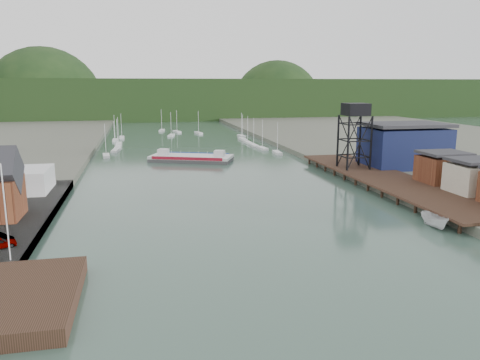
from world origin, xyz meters
name	(u,v)px	position (x,y,z in m)	size (l,w,h in m)	color
ground	(294,282)	(0.00, 0.00, 0.00)	(600.00, 600.00, 0.00)	#304B42
west_stage	(28,298)	(-29.00, 0.00, 0.90)	(10.00, 18.00, 1.80)	black
east_pier	(387,178)	(37.00, 45.00, 1.90)	(14.00, 70.00, 2.45)	black
white_shed	(2,181)	(-44.00, 50.00, 3.85)	(18.00, 12.00, 4.50)	silver
flagpole	(6,213)	(-33.00, 10.00, 7.60)	(0.16, 0.16, 12.00)	silver
lift_tower	(356,113)	(35.00, 58.00, 15.65)	(6.50, 6.50, 16.00)	black
blue_shed	(404,146)	(50.00, 60.00, 7.06)	(20.50, 14.50, 11.30)	#0B1434
marina_sailboats	(183,141)	(0.08, 138.46, 0.35)	(57.71, 92.65, 0.90)	silver
distant_hills	(156,101)	(-3.98, 301.35, 10.38)	(500.00, 120.00, 80.00)	black
chain_ferry	(191,158)	(-2.05, 89.91, 1.00)	(25.99, 18.06, 3.47)	#464648
motorboat	(435,221)	(28.79, 15.22, 1.19)	(2.33, 6.18, 2.39)	silver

